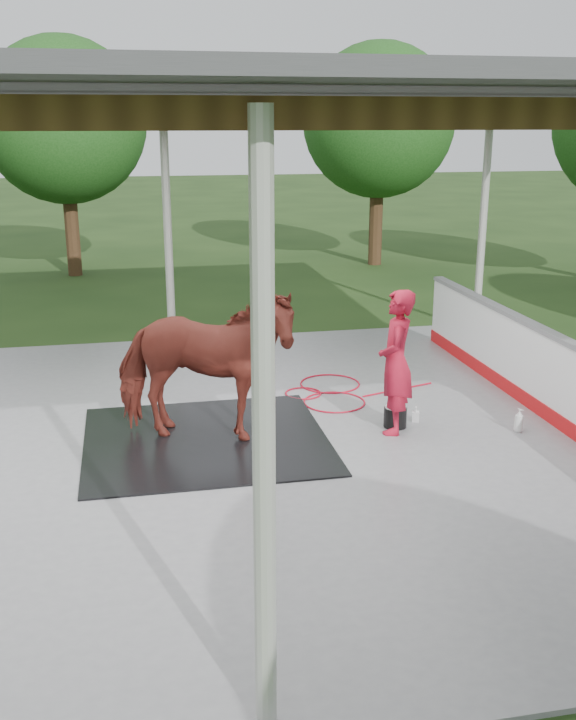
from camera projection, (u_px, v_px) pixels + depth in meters
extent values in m
plane|color=#1E3814|center=(198.00, 450.00, 9.67)|extent=(100.00, 100.00, 0.00)
cube|color=slate|center=(198.00, 448.00, 9.66)|extent=(12.00, 10.00, 0.05)
cylinder|color=beige|center=(264.00, 448.00, 4.69)|extent=(0.14, 0.14, 3.85)
cylinder|color=beige|center=(168.00, 234.00, 13.51)|extent=(0.14, 0.14, 3.85)
cylinder|color=beige|center=(483.00, 225.00, 14.60)|extent=(0.14, 0.14, 3.85)
cube|color=brown|center=(255.00, 113.00, 4.34)|extent=(12.00, 0.10, 0.18)
cube|color=brown|center=(221.00, 115.00, 5.74)|extent=(12.00, 0.10, 0.18)
cube|color=brown|center=(200.00, 116.00, 7.15)|extent=(12.00, 0.10, 0.18)
cube|color=brown|center=(187.00, 117.00, 8.56)|extent=(12.00, 0.10, 0.18)
cube|color=brown|center=(177.00, 117.00, 9.97)|extent=(12.00, 0.10, 0.18)
cube|color=brown|center=(169.00, 117.00, 11.37)|extent=(12.00, 0.10, 0.18)
cube|color=brown|center=(164.00, 118.00, 12.78)|extent=(12.00, 0.10, 0.18)
cube|color=#38383A|center=(186.00, 97.00, 8.50)|extent=(12.60, 10.60, 0.10)
cube|color=red|center=(548.00, 411.00, 10.51)|extent=(0.14, 8.00, 0.20)
cube|color=white|center=(552.00, 375.00, 10.36)|extent=(0.12, 8.00, 1.00)
cube|color=slate|center=(556.00, 336.00, 10.21)|extent=(0.16, 8.00, 0.06)
cylinder|color=#382314|center=(72.00, 232.00, 20.22)|extent=(0.36, 0.36, 2.20)
sphere|color=#194714|center=(64.00, 121.00, 19.45)|extent=(4.00, 4.00, 4.00)
cylinder|color=#382314|center=(376.00, 224.00, 21.76)|extent=(0.36, 0.36, 2.20)
sphere|color=#194714|center=(379.00, 121.00, 20.99)|extent=(4.00, 4.00, 4.00)
cube|color=black|center=(206.00, 440.00, 9.80)|extent=(2.93, 2.75, 0.02)
imported|color=maroon|center=(204.00, 365.00, 9.53)|extent=(2.45, 1.65, 1.90)
imported|color=#AE1229|center=(396.00, 362.00, 9.87)|extent=(0.63, 0.77, 1.81)
cylinder|color=black|center=(395.00, 417.00, 10.22)|extent=(0.29, 0.29, 0.26)
cylinder|color=white|center=(396.00, 407.00, 10.18)|extent=(0.27, 0.27, 0.03)
imported|color=silver|center=(519.00, 420.00, 10.05)|extent=(0.16, 0.16, 0.31)
imported|color=#338CD8|center=(416.00, 414.00, 10.40)|extent=(0.12, 0.12, 0.21)
torus|color=#AC0C21|center=(334.00, 402.00, 11.11)|extent=(0.86, 0.86, 0.02)
torus|color=#AC0C21|center=(330.00, 384.00, 11.89)|extent=(0.89, 0.89, 0.02)
torus|color=#AC0C21|center=(303.00, 393.00, 11.46)|extent=(0.53, 0.53, 0.02)
cylinder|color=#AC0C21|center=(398.00, 390.00, 11.63)|extent=(1.18, 0.40, 0.02)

